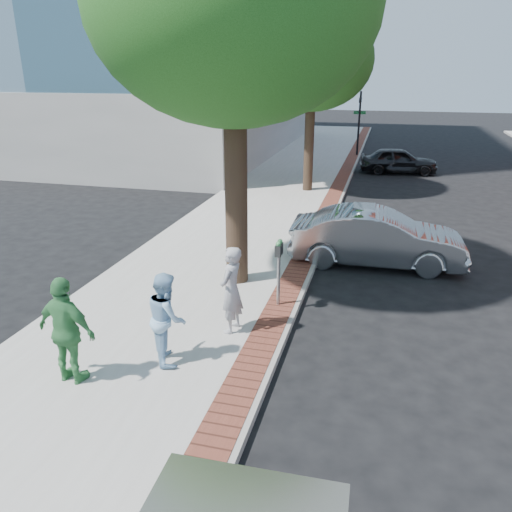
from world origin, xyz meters
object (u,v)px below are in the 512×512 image
(parking_meter, at_px, (279,259))
(person_green, at_px, (67,331))
(sedan_silver, at_px, (377,238))
(bg_car, at_px, (398,160))
(person_officer, at_px, (167,317))
(person_gray, at_px, (231,290))

(parking_meter, distance_m, person_green, 4.48)
(person_green, height_order, sedan_silver, person_green)
(sedan_silver, bearing_deg, bg_car, -4.79)
(sedan_silver, height_order, bg_car, sedan_silver)
(parking_meter, height_order, person_officer, person_officer)
(person_officer, bearing_deg, person_green, 97.58)
(person_gray, xyz_separation_m, sedan_silver, (2.58, 4.73, -0.26))
(person_officer, xyz_separation_m, person_green, (-1.26, -1.00, 0.09))
(person_gray, xyz_separation_m, person_green, (-2.02, -2.27, 0.05))
(parking_meter, height_order, sedan_silver, parking_meter)
(parking_meter, relative_size, person_gray, 0.86)
(parking_meter, xyz_separation_m, bg_car, (2.60, 16.69, -0.56))
(person_officer, relative_size, sedan_silver, 0.36)
(parking_meter, distance_m, sedan_silver, 3.94)
(person_officer, height_order, person_green, person_green)
(person_gray, height_order, person_green, person_green)
(person_officer, relative_size, bg_car, 0.43)
(person_green, relative_size, bg_car, 0.48)
(sedan_silver, bearing_deg, parking_meter, 148.28)
(person_gray, height_order, sedan_silver, person_gray)
(bg_car, bearing_deg, sedan_silver, 170.74)
(parking_meter, distance_m, bg_car, 16.90)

